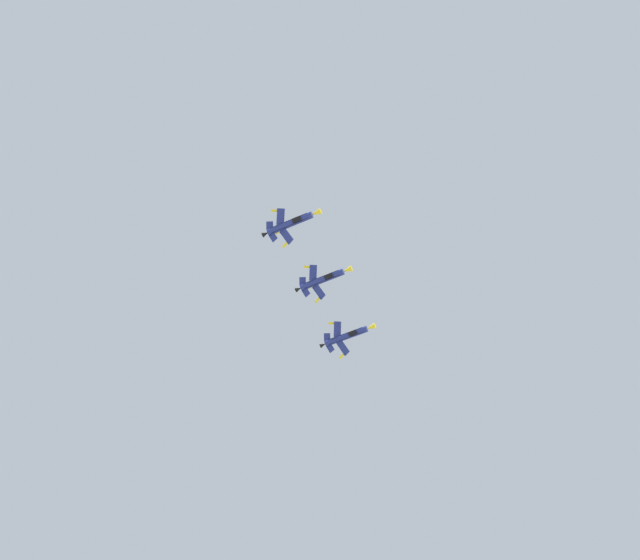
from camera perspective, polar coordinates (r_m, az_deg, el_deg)
The scene contains 3 objects.
fighter_jet_lead at distance 193.35m, azimuth 2.15°, elevation -4.41°, with size 15.83×7.38×7.63m.
fighter_jet_left_wing at distance 187.01m, azimuth 0.24°, elevation 0.05°, with size 15.83×7.55×7.46m.
fighter_jet_right_wing at distance 178.71m, azimuth -2.30°, elevation 4.47°, with size 15.83×7.65×7.37m.
Camera 1 is at (1.76, -2.69, 1.52)m, focal length 40.74 mm.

